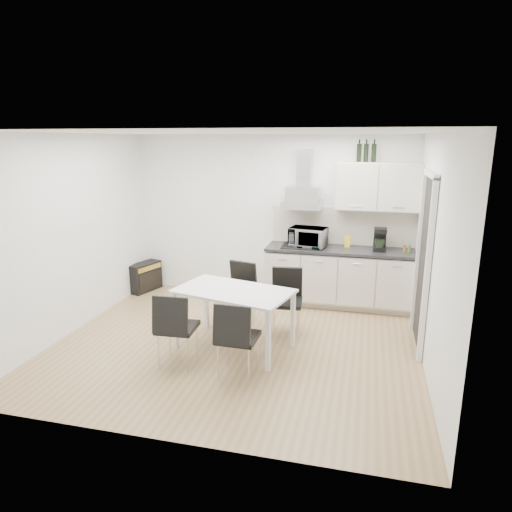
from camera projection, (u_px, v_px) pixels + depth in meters
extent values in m
plane|color=#A38356|center=(236.00, 344.00, 5.80)|extent=(4.50, 4.50, 0.00)
cube|color=white|center=(270.00, 217.00, 7.36)|extent=(4.50, 0.10, 2.60)
cube|color=white|center=(164.00, 299.00, 3.60)|extent=(4.50, 0.10, 2.60)
cube|color=white|center=(71.00, 235.00, 6.00)|extent=(0.10, 4.00, 2.60)
cube|color=white|center=(434.00, 255.00, 4.96)|extent=(0.10, 4.00, 2.60)
plane|color=white|center=(234.00, 132.00, 5.15)|extent=(4.50, 4.50, 0.00)
cube|color=white|center=(422.00, 264.00, 5.54)|extent=(0.08, 1.04, 2.10)
cube|color=beige|center=(338.00, 301.00, 7.16)|extent=(2.16, 0.52, 0.10)
cube|color=beige|center=(339.00, 276.00, 7.01)|extent=(2.20, 0.60, 0.76)
cube|color=#262629|center=(340.00, 250.00, 6.90)|extent=(2.22, 0.64, 0.04)
cube|color=beige|center=(342.00, 226.00, 7.10)|extent=(2.20, 0.02, 0.58)
cube|color=beige|center=(378.00, 187.00, 6.67)|extent=(1.20, 0.35, 0.70)
cube|color=silver|center=(303.00, 198.00, 6.94)|extent=(0.60, 0.46, 0.30)
cube|color=silver|center=(304.00, 168.00, 6.93)|extent=(0.22, 0.20, 0.55)
imported|color=silver|center=(308.00, 235.00, 6.95)|extent=(0.58, 0.38, 0.37)
cube|color=yellow|center=(347.00, 241.00, 6.95)|extent=(0.08, 0.04, 0.18)
cylinder|color=brown|center=(405.00, 249.00, 6.63)|extent=(0.04, 0.04, 0.11)
cylinder|color=#4C6626|center=(409.00, 249.00, 6.61)|extent=(0.04, 0.04, 0.11)
cylinder|color=black|center=(359.00, 151.00, 6.62)|extent=(0.07, 0.07, 0.32)
cylinder|color=black|center=(366.00, 151.00, 6.59)|extent=(0.07, 0.07, 0.32)
cylinder|color=black|center=(374.00, 151.00, 6.57)|extent=(0.07, 0.07, 0.32)
cube|color=white|center=(234.00, 291.00, 5.53)|extent=(1.53, 1.10, 0.03)
cube|color=white|center=(175.00, 320.00, 5.62)|extent=(0.06, 0.06, 0.72)
cube|color=white|center=(268.00, 341.00, 5.04)|extent=(0.06, 0.06, 0.72)
cube|color=white|center=(206.00, 303.00, 6.21)|extent=(0.06, 0.06, 0.72)
cube|color=white|center=(293.00, 320.00, 5.63)|extent=(0.06, 0.06, 0.72)
cube|color=black|center=(145.00, 277.00, 7.78)|extent=(0.41, 0.63, 0.49)
cube|color=gold|center=(151.00, 267.00, 7.71)|extent=(0.17, 0.50, 0.08)
cube|color=black|center=(244.00, 285.00, 7.65)|extent=(0.18, 0.16, 0.30)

